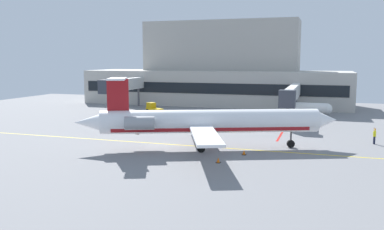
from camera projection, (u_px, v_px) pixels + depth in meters
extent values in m
cube|color=slate|center=(160.00, 147.00, 48.19)|extent=(120.00, 120.00, 0.10)
cube|color=yellow|center=(165.00, 144.00, 49.91)|extent=(108.00, 0.24, 0.01)
cube|color=red|center=(280.00, 136.00, 55.21)|extent=(0.30, 8.00, 0.01)
cube|color=#B7B2A8|center=(215.00, 87.00, 94.24)|extent=(59.92, 15.09, 7.70)
cube|color=#A8A49A|center=(221.00, 46.00, 96.35)|extent=(35.82, 10.56, 11.43)
cube|color=black|center=(206.00, 88.00, 87.05)|extent=(57.53, 0.12, 2.29)
cube|color=silver|center=(293.00, 93.00, 71.41)|extent=(1.40, 20.97, 2.40)
cube|color=#2D333D|center=(287.00, 99.00, 60.68)|extent=(2.40, 2.00, 2.64)
cylinder|color=#4C4C51|center=(296.00, 104.00, 80.26)|extent=(0.44, 0.44, 3.24)
cylinder|color=#4C4C51|center=(288.00, 116.00, 62.67)|extent=(0.44, 0.44, 3.24)
cube|color=silver|center=(126.00, 84.00, 84.64)|extent=(1.40, 14.74, 2.40)
cube|color=#2D333D|center=(106.00, 87.00, 76.84)|extent=(2.40, 2.00, 2.64)
cylinder|color=#4C4C51|center=(139.00, 97.00, 90.60)|extent=(0.44, 0.44, 3.94)
cylinder|color=#4C4C51|center=(111.00, 103.00, 78.87)|extent=(0.44, 0.44, 3.94)
cylinder|color=white|center=(211.00, 121.00, 46.81)|extent=(24.18, 11.81, 2.68)
cube|color=maroon|center=(211.00, 128.00, 46.91)|extent=(21.76, 10.63, 0.48)
cone|color=white|center=(324.00, 120.00, 47.73)|extent=(3.72, 3.54, 2.63)
cone|color=white|center=(90.00, 122.00, 45.87)|extent=(4.08, 3.41, 2.28)
cube|color=white|center=(195.00, 117.00, 53.29)|extent=(6.25, 10.68, 0.28)
cube|color=white|center=(205.00, 135.00, 40.26)|extent=(6.25, 10.68, 0.28)
cylinder|color=gray|center=(142.00, 118.00, 48.32)|extent=(3.53, 2.57, 1.47)
cylinder|color=gray|center=(140.00, 123.00, 44.14)|extent=(3.53, 2.57, 1.47)
cube|color=maroon|center=(118.00, 95.00, 45.67)|extent=(2.33, 1.12, 3.55)
cube|color=white|center=(117.00, 79.00, 45.43)|extent=(3.34, 4.68, 0.20)
cylinder|color=#3F3F44|center=(291.00, 136.00, 47.71)|extent=(0.20, 0.20, 1.45)
cylinder|color=black|center=(291.00, 144.00, 47.83)|extent=(0.97, 0.66, 0.90)
cylinder|color=#3F3F44|center=(198.00, 134.00, 48.69)|extent=(0.20, 0.20, 1.45)
cylinder|color=black|center=(198.00, 142.00, 48.82)|extent=(0.97, 0.66, 0.90)
cylinder|color=#3F3F44|center=(201.00, 140.00, 45.25)|extent=(0.20, 0.20, 1.45)
cylinder|color=black|center=(201.00, 148.00, 45.38)|extent=(0.97, 0.66, 0.90)
cube|color=#19389E|center=(124.00, 122.00, 62.85)|extent=(3.71, 3.65, 0.57)
cube|color=navy|center=(121.00, 116.00, 63.55)|extent=(2.13, 2.14, 1.15)
cylinder|color=black|center=(115.00, 124.00, 63.46)|extent=(0.70, 0.68, 0.70)
cylinder|color=black|center=(127.00, 123.00, 64.35)|extent=(0.70, 0.68, 0.70)
cylinder|color=black|center=(120.00, 126.00, 61.44)|extent=(0.70, 0.68, 0.70)
cylinder|color=black|center=(132.00, 125.00, 62.33)|extent=(0.70, 0.68, 0.70)
cube|color=#E5B20C|center=(155.00, 110.00, 79.10)|extent=(3.98, 3.09, 0.53)
cube|color=#C3970A|center=(151.00, 105.00, 79.76)|extent=(1.94, 1.86, 1.02)
cylinder|color=black|center=(148.00, 111.00, 79.61)|extent=(0.75, 0.59, 0.70)
cylinder|color=black|center=(153.00, 110.00, 80.58)|extent=(0.75, 0.59, 0.70)
cylinder|color=black|center=(156.00, 112.00, 77.70)|extent=(0.75, 0.59, 0.70)
cylinder|color=black|center=(162.00, 111.00, 78.67)|extent=(0.75, 0.59, 0.70)
cylinder|color=white|center=(311.00, 108.00, 74.95)|extent=(5.60, 2.41, 2.04)
sphere|color=white|center=(327.00, 109.00, 73.93)|extent=(2.00, 2.00, 2.00)
sphere|color=white|center=(296.00, 108.00, 75.96)|extent=(2.00, 2.00, 2.00)
cube|color=#59595B|center=(302.00, 114.00, 75.61)|extent=(0.60, 1.84, 0.35)
cube|color=#59595B|center=(320.00, 115.00, 74.61)|extent=(0.60, 1.84, 0.35)
cylinder|color=#191E33|center=(374.00, 140.00, 49.90)|extent=(0.18, 0.18, 0.94)
cylinder|color=#191E33|center=(375.00, 140.00, 49.69)|extent=(0.18, 0.18, 0.94)
cylinder|color=yellow|center=(375.00, 134.00, 49.69)|extent=(0.34, 0.34, 0.64)
sphere|color=tan|center=(375.00, 130.00, 49.63)|extent=(0.24, 0.24, 0.24)
cylinder|color=yellow|center=(374.00, 131.00, 49.85)|extent=(0.19, 0.40, 0.50)
cylinder|color=#F2590C|center=(374.00, 129.00, 49.82)|extent=(0.06, 0.06, 0.28)
cylinder|color=yellow|center=(376.00, 131.00, 49.42)|extent=(0.19, 0.40, 0.50)
cylinder|color=#F2590C|center=(376.00, 129.00, 49.39)|extent=(0.06, 0.06, 0.28)
cone|color=orange|center=(137.00, 132.00, 56.50)|extent=(0.36, 0.36, 0.55)
cube|color=black|center=(137.00, 134.00, 56.53)|extent=(0.47, 0.47, 0.04)
cone|color=orange|center=(244.00, 152.00, 44.23)|extent=(0.36, 0.36, 0.55)
cube|color=black|center=(244.00, 155.00, 44.27)|extent=(0.47, 0.47, 0.04)
cone|color=orange|center=(218.00, 160.00, 40.84)|extent=(0.36, 0.36, 0.55)
cube|color=black|center=(218.00, 162.00, 40.88)|extent=(0.47, 0.47, 0.04)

